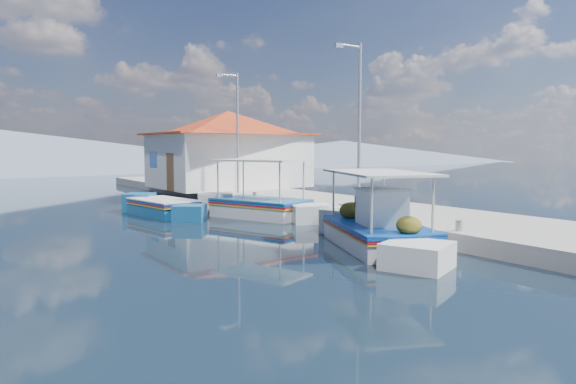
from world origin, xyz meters
TOP-DOWN VIEW (x-y plane):
  - ground at (0.00, 0.00)m, footprint 160.00×160.00m
  - quay at (5.90, 6.00)m, footprint 5.00×44.00m
  - bollards at (3.80, 5.25)m, footprint 0.20×17.20m
  - main_caique at (2.03, -1.55)m, footprint 3.92×6.62m
  - caique_green_canopy at (2.69, 5.74)m, footprint 3.56×6.48m
  - caique_blue_hull at (-0.36, 8.44)m, footprint 2.22×5.66m
  - harbor_building at (6.20, 15.00)m, footprint 10.49×10.49m
  - lamp_post_near at (4.51, 2.00)m, footprint 1.21×0.14m
  - lamp_post_far at (4.51, 11.00)m, footprint 1.21×0.14m
  - mountain_ridge at (6.54, 56.00)m, footprint 171.40×96.00m

SIDE VIEW (x-z plane):
  - ground at x=0.00m, z-range 0.00..0.00m
  - quay at x=5.90m, z-range 0.00..0.50m
  - caique_blue_hull at x=-0.36m, z-range -0.23..0.78m
  - caique_green_canopy at x=2.69m, z-range -0.91..1.67m
  - main_caique at x=2.03m, z-range -0.73..1.65m
  - bollards at x=3.80m, z-range 0.50..0.80m
  - mountain_ridge at x=6.54m, z-range -0.71..4.79m
  - harbor_building at x=6.20m, z-range 0.58..4.98m
  - lamp_post_near at x=4.51m, z-range 0.85..6.85m
  - lamp_post_far at x=4.51m, z-range 0.85..6.85m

